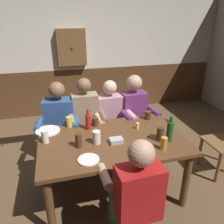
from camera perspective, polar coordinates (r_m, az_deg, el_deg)
name	(u,v)px	position (r m, az deg, el deg)	size (l,w,h in m)	color
ground_plane	(109,182)	(3.01, -0.78, -17.59)	(7.39, 7.39, 0.00)	brown
back_wall_upper	(78,29)	(4.68, -8.85, 20.44)	(6.16, 0.12, 1.56)	silver
back_wall_wainscot	(81,90)	(4.91, -7.93, 5.62)	(6.16, 0.12, 0.96)	brown
dining_table	(112,147)	(2.49, 0.10, -9.01)	(1.59, 1.00, 0.74)	brown
person_0	(59,122)	(3.05, -13.51, -2.60)	(0.57, 0.58, 1.21)	#2D4C84
person_1	(86,119)	(3.06, -6.70, -1.90)	(0.50, 0.54, 1.23)	#997F60
person_2	(112,118)	(3.14, -0.11, -1.49)	(0.55, 0.52, 1.17)	#B78493
person_3	(135,113)	(3.23, 6.05, -0.27)	(0.52, 0.55, 1.23)	#6B2D66
person_4	(134,191)	(1.95, 5.84, -19.77)	(0.51, 0.52, 1.18)	#AD1919
table_candle	(138,126)	(2.64, 6.64, -3.60)	(0.04, 0.04, 0.08)	#F9E08C
condiment_caddy	(116,141)	(2.36, 1.11, -7.40)	(0.14, 0.10, 0.05)	#B2B7BC
plate_0	(48,131)	(2.69, -16.30, -4.71)	(0.28, 0.28, 0.01)	white
plate_1	(89,160)	(2.12, -6.11, -12.19)	(0.20, 0.20, 0.01)	white
bottle_0	(170,131)	(2.44, 14.78, -4.69)	(0.07, 0.07, 0.29)	#195923
bottle_1	(88,121)	(2.62, -6.20, -2.37)	(0.06, 0.06, 0.25)	red
pint_glass_0	(95,122)	(2.71, -4.39, -2.52)	(0.08, 0.08, 0.11)	#4C2D19
pint_glass_1	(97,137)	(2.33, -4.02, -6.55)	(0.08, 0.08, 0.14)	white
pint_glass_2	(164,143)	(2.29, 13.31, -7.94)	(0.07, 0.07, 0.14)	gold
pint_glass_3	(148,115)	(2.91, 9.27, -0.80)	(0.08, 0.08, 0.11)	#4C2D19
pint_glass_4	(45,137)	(2.45, -16.99, -6.14)	(0.07, 0.07, 0.14)	white
pint_glass_5	(160,134)	(2.43, 12.39, -5.58)	(0.08, 0.08, 0.16)	#4C2D19
pint_glass_6	(79,140)	(2.29, -8.66, -7.28)	(0.07, 0.07, 0.15)	#4C2D19
pint_glass_7	(69,122)	(2.71, -11.10, -2.53)	(0.07, 0.07, 0.13)	#E5C64C
wall_dart_cabinet	(72,47)	(4.57, -10.43, 16.16)	(0.56, 0.15, 0.70)	brown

